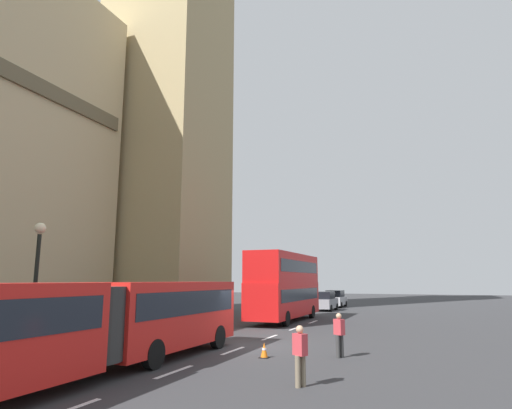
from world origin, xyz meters
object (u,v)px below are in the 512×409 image
object	(u,v)px
street_lamp	(36,278)
pedestrian_near_cones	(300,353)
sedan_trailing	(336,299)
double_decker_bus	(285,284)
sedan_lead	(325,301)
traffic_cone_west	(264,350)
traffic_cone_middle	(301,332)
pedestrian_by_kerb	(339,333)
articulated_bus	(87,320)

from	to	relation	value
street_lamp	pedestrian_near_cones	bearing A→B (deg)	-92.10
sedan_trailing	street_lamp	size ratio (longest dim) A/B	0.83
double_decker_bus	sedan_lead	distance (m)	12.42
sedan_trailing	traffic_cone_west	size ratio (longest dim) A/B	7.59
double_decker_bus	street_lamp	world-z (taller)	street_lamp
sedan_lead	sedan_trailing	distance (m)	5.86
traffic_cone_west	traffic_cone_middle	xyz separation A→B (m)	(6.27, 0.30, 0.00)
traffic_cone_middle	pedestrian_by_kerb	bearing A→B (deg)	-149.51
pedestrian_by_kerb	traffic_cone_middle	bearing A→B (deg)	30.49
sedan_trailing	traffic_cone_west	world-z (taller)	sedan_trailing
pedestrian_by_kerb	sedan_lead	bearing A→B (deg)	13.90
sedan_lead	traffic_cone_middle	size ratio (longest dim) A/B	7.59
sedan_trailing	traffic_cone_middle	world-z (taller)	sedan_trailing
articulated_bus	double_decker_bus	size ratio (longest dim) A/B	1.57
double_decker_bus	traffic_cone_middle	size ratio (longest dim) A/B	18.05
double_decker_bus	sedan_trailing	world-z (taller)	double_decker_bus
street_lamp	traffic_cone_middle	bearing A→B (deg)	-39.32
sedan_lead	street_lamp	distance (m)	30.84
traffic_cone_west	street_lamp	world-z (taller)	street_lamp
sedan_lead	traffic_cone_middle	distance (m)	20.88
articulated_bus	sedan_lead	bearing A→B (deg)	-0.34
pedestrian_by_kerb	pedestrian_near_cones	bearing A→B (deg)	178.32
pedestrian_near_cones	traffic_cone_middle	bearing A→B (deg)	15.79
articulated_bus	traffic_cone_west	distance (m)	6.83
traffic_cone_west	pedestrian_near_cones	size ratio (longest dim) A/B	0.34
double_decker_bus	pedestrian_by_kerb	bearing A→B (deg)	-154.00
double_decker_bus	traffic_cone_middle	distance (m)	9.35
street_lamp	pedestrian_by_kerb	bearing A→B (deg)	-67.19
articulated_bus	pedestrian_by_kerb	distance (m)	9.34
articulated_bus	sedan_lead	world-z (taller)	articulated_bus
sedan_trailing	traffic_cone_middle	size ratio (longest dim) A/B	7.59
street_lamp	pedestrian_near_cones	xyz separation A→B (m)	(-0.40, -10.92, -2.14)
double_decker_bus	pedestrian_by_kerb	xyz separation A→B (m)	(-13.46, -6.57, -1.80)
sedan_trailing	pedestrian_by_kerb	xyz separation A→B (m)	(-31.62, -6.49, -0.00)
articulated_bus	traffic_cone_west	size ratio (longest dim) A/B	28.36
traffic_cone_middle	pedestrian_by_kerb	size ratio (longest dim) A/B	0.34
double_decker_bus	street_lamp	distance (m)	18.68
pedestrian_near_cones	sedan_trailing	bearing A→B (deg)	9.81
sedan_trailing	pedestrian_near_cones	bearing A→B (deg)	-170.19
traffic_cone_west	pedestrian_near_cones	bearing A→B (deg)	-146.70
double_decker_bus	sedan_lead	size ratio (longest dim) A/B	2.38
double_decker_bus	pedestrian_near_cones	size ratio (longest dim) A/B	6.20
sedan_lead	pedestrian_by_kerb	xyz separation A→B (m)	(-25.75, -6.37, -0.00)
sedan_trailing	traffic_cone_middle	distance (m)	26.69
double_decker_bus	street_lamp	xyz separation A→B (m)	(-18.12, 4.50, 0.35)
sedan_lead	traffic_cone_west	world-z (taller)	sedan_lead
sedan_lead	double_decker_bus	bearing A→B (deg)	179.10
sedan_lead	sedan_trailing	world-z (taller)	same
pedestrian_by_kerb	articulated_bus	bearing A→B (deg)	135.10
sedan_trailing	street_lamp	distance (m)	36.62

